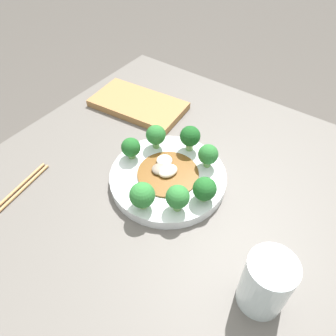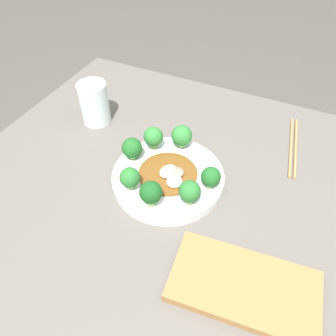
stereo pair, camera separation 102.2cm
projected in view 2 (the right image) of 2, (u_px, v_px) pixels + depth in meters
The scene contains 14 objects.
ground_plane at pixel (160, 301), 1.34m from camera, with size 8.00×8.00×0.00m, color #4C4742.
table at pixel (159, 253), 1.07m from camera, with size 0.93×0.88×0.76m.
plate at pixel (168, 177), 0.78m from camera, with size 0.26×0.26×0.02m.
broccoli_north at pixel (151, 193), 0.68m from camera, with size 0.05×0.05×0.07m.
broccoli_south at pixel (182, 136), 0.81m from camera, with size 0.05×0.05×0.06m.
broccoli_east at pixel (132, 148), 0.78m from camera, with size 0.05×0.05×0.06m.
broccoli_southeast at pixel (153, 137), 0.81m from camera, with size 0.05×0.05×0.06m.
broccoli_northwest at pixel (190, 192), 0.68m from camera, with size 0.05×0.05×0.06m.
broccoli_northeast at pixel (130, 178), 0.71m from camera, with size 0.05×0.05×0.06m.
broccoli_west at pixel (211, 177), 0.72m from camera, with size 0.05×0.05×0.05m.
stirfry_center at pixel (170, 174), 0.76m from camera, with size 0.14×0.14×0.02m.
drinking_glass at pixel (94, 103), 0.91m from camera, with size 0.08×0.08×0.12m.
chopsticks at pixel (293, 146), 0.87m from camera, with size 0.05×0.24×0.01m.
cutting_board at pixel (244, 286), 0.59m from camera, with size 0.28×0.17×0.02m.
Camera 2 is at (-0.26, 0.48, 1.34)m, focal length 35.00 mm.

